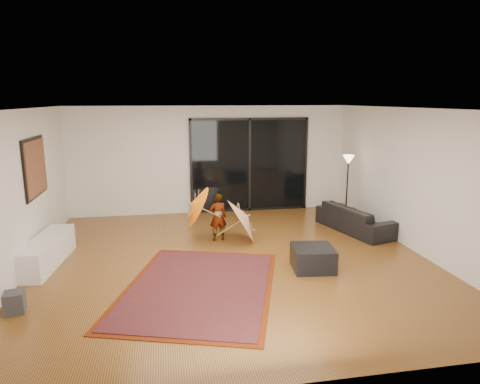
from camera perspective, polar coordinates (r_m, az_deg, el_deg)
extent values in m
plane|color=brown|center=(7.83, -0.91, -9.13)|extent=(7.00, 7.00, 0.00)
plane|color=white|center=(7.29, -0.98, 11.04)|extent=(7.00, 7.00, 0.00)
plane|color=silver|center=(10.86, -3.95, 4.28)|extent=(7.00, 0.00, 7.00)
plane|color=silver|center=(4.16, 7.02, -9.08)|extent=(7.00, 0.00, 7.00)
plane|color=silver|center=(7.70, -27.57, -0.42)|extent=(0.00, 7.00, 7.00)
plane|color=silver|center=(8.71, 22.42, 1.38)|extent=(0.00, 7.00, 7.00)
cube|color=black|center=(11.01, 1.27, 3.62)|extent=(3.00, 0.04, 2.40)
cube|color=black|center=(10.87, 1.32, 9.71)|extent=(3.06, 0.06, 0.06)
cube|color=black|center=(11.22, 1.26, -2.31)|extent=(3.06, 0.06, 0.06)
cube|color=black|center=(10.99, 1.29, 3.61)|extent=(0.06, 0.06, 2.40)
cube|color=black|center=(8.59, -25.70, 2.99)|extent=(0.02, 1.28, 1.08)
cube|color=#20502E|center=(8.59, -25.57, 2.99)|extent=(0.03, 1.18, 0.98)
cube|color=white|center=(8.28, -24.37, -7.25)|extent=(0.64, 1.79, 0.49)
cube|color=#424244|center=(6.76, -27.86, -12.88)|extent=(0.29, 0.29, 0.29)
cube|color=#5C1E07|center=(6.81, -5.46, -12.53)|extent=(3.05, 3.63, 0.01)
cube|color=maroon|center=(6.81, -5.46, -12.49)|extent=(2.85, 3.43, 0.02)
imported|color=black|center=(9.78, 15.13, -3.41)|extent=(1.24, 2.06, 0.56)
cube|color=black|center=(7.51, 9.70, -8.67)|extent=(0.76, 0.76, 0.39)
cylinder|color=black|center=(10.65, 13.86, -3.56)|extent=(0.27, 0.27, 0.03)
cylinder|color=black|center=(10.48, 14.05, 0.17)|extent=(0.03, 0.03, 1.45)
cone|color=#FFD899|center=(10.36, 14.27, 4.20)|extent=(0.27, 0.27, 0.21)
imported|color=#999999|center=(8.78, -2.96, -3.35)|extent=(0.38, 0.27, 0.99)
cone|color=orange|center=(8.62, -6.56, -2.06)|extent=(0.56, 0.87, 0.85)
cylinder|color=#A68247|center=(8.71, -6.51, -4.19)|extent=(0.45, 0.02, 0.25)
cylinder|color=#A68247|center=(8.59, -6.58, -1.38)|extent=(0.06, 0.02, 0.04)
cone|color=silver|center=(8.72, 1.08, -3.36)|extent=(0.68, 1.01, 0.96)
cylinder|color=#A68247|center=(8.83, 1.08, -5.67)|extent=(0.49, 0.02, 0.30)
cylinder|color=#A68247|center=(8.69, 1.09, -2.63)|extent=(0.06, 0.02, 0.05)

